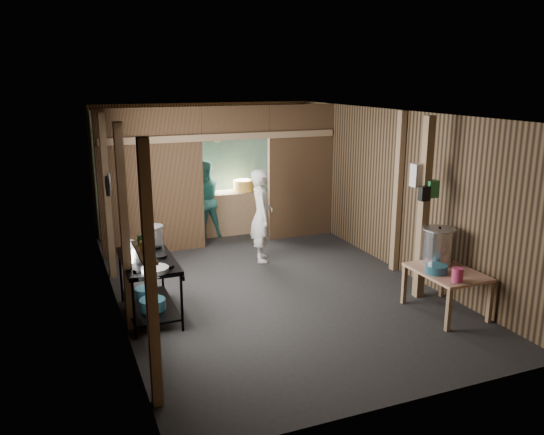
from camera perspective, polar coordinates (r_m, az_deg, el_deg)
name	(u,v)px	position (r m, az deg, el deg)	size (l,w,h in m)	color
floor	(267,283)	(8.56, -0.51, -6.84)	(4.50, 7.00, 0.00)	#282727
ceiling	(267,113)	(7.99, -0.55, 10.81)	(4.50, 7.00, 0.00)	#363636
wall_back	(205,167)	(11.45, -6.99, 5.25)	(4.50, 0.00, 2.60)	brown
wall_front	(406,279)	(5.21, 13.81, -6.25)	(4.50, 0.00, 2.60)	brown
wall_left	(111,215)	(7.67, -16.36, 0.22)	(0.00, 7.00, 2.60)	brown
wall_right	(394,190)	(9.23, 12.60, 2.79)	(0.00, 7.00, 2.60)	brown
partition_left	(152,182)	(9.92, -12.41, 3.60)	(1.85, 0.10, 2.60)	brown
partition_right	(301,172)	(10.78, 2.99, 4.76)	(1.35, 0.10, 2.60)	brown
partition_header	(235,122)	(10.17, -3.82, 9.85)	(1.30, 0.10, 0.60)	brown
turquoise_panel	(206,170)	(11.40, -6.90, 4.96)	(4.40, 0.06, 2.50)	#75A49B
back_counter	(228,213)	(11.19, -4.63, 0.52)	(1.20, 0.50, 0.85)	#917153
wall_clock	(217,138)	(11.34, -5.71, 8.25)	(0.20, 0.20, 0.03)	silver
post_left_a	(151,279)	(5.20, -12.52, -6.22)	(0.10, 0.12, 2.60)	#917153
post_left_b	(125,230)	(6.91, -15.08, -1.23)	(0.10, 0.12, 2.60)	#917153
post_left_c	(107,197)	(8.84, -16.74, 2.03)	(0.10, 0.12, 2.60)	#917153
post_right	(398,193)	(9.03, 12.95, 2.52)	(0.10, 0.12, 2.60)	#917153
post_free	(424,209)	(7.97, 15.48, 0.81)	(0.12, 0.12, 2.60)	#917153
cross_beam	(223,137)	(10.07, -5.08, 8.35)	(4.40, 0.12, 0.12)	#917153
pan_lid_big	(109,184)	(7.99, -16.56, 3.34)	(0.34, 0.34, 0.03)	gray
pan_lid_small	(107,186)	(8.40, -16.80, 3.14)	(0.30, 0.30, 0.03)	black
wall_shelf	(144,252)	(5.64, -13.15, -3.54)	(0.14, 0.80, 0.03)	#917153
jar_white	(148,253)	(5.39, -12.76, -3.65)	(0.07, 0.07, 0.10)	silver
jar_yellow	(144,246)	(5.62, -13.18, -2.91)	(0.08, 0.08, 0.10)	#ECB147
jar_green	(140,240)	(5.83, -13.53, -2.31)	(0.06, 0.06, 0.10)	#287A3D
bag_white	(419,175)	(7.91, 15.08, 4.29)	(0.22, 0.15, 0.32)	silver
bag_green	(432,189)	(7.90, 16.29, 2.87)	(0.16, 0.12, 0.24)	#287A3D
bag_black	(424,194)	(7.81, 15.55, 2.42)	(0.14, 0.10, 0.20)	black
gas_range	(149,287)	(7.49, -12.63, -7.09)	(0.70, 1.36, 0.80)	black
prep_table	(445,292)	(7.80, 17.59, -7.37)	(0.73, 1.01, 0.60)	tan
stove_pot_large	(153,236)	(7.86, -12.30, -1.94)	(0.30, 0.30, 0.31)	#BCBCBE
stove_pot_med	(134,254)	(7.29, -14.13, -3.68)	(0.26, 0.26, 0.23)	#BCBCBE
stove_saucepan	(128,245)	(7.83, -14.70, -2.77)	(0.18, 0.18, 0.11)	#BCBCBE
frying_pan	(155,270)	(6.85, -12.06, -5.31)	(0.34, 0.56, 0.08)	gray
blue_tub_front	(152,304)	(7.40, -12.33, -8.81)	(0.34, 0.34, 0.14)	#215263
blue_tub_back	(146,292)	(7.84, -12.93, -7.57)	(0.31, 0.31, 0.12)	#215263
stock_pot	(438,247)	(7.91, 16.91, -2.90)	(0.44, 0.44, 0.52)	#BCBCBE
wash_basin	(436,269)	(7.56, 16.71, -5.15)	(0.29, 0.29, 0.11)	#215263
pink_bucket	(457,275)	(7.33, 18.73, -5.65)	(0.14, 0.14, 0.17)	#BA3461
knife	(462,283)	(7.29, 19.17, -6.49)	(0.30, 0.04, 0.01)	#BCBCBE
yellow_tub	(243,185)	(11.18, -2.99, 3.35)	(0.40, 0.40, 0.22)	#ECB147
red_cup	(207,190)	(10.97, -6.75, 2.87)	(0.13, 0.13, 0.16)	#D8451A
cook	(262,215)	(9.40, -1.09, 0.21)	(0.58, 0.38, 1.60)	beige
worker_back	(203,199)	(10.87, -7.14, 1.88)	(0.74, 0.58, 1.53)	teal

